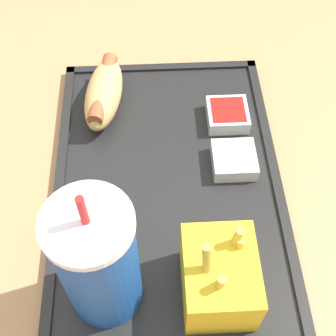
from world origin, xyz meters
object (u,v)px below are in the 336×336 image
sauce_cup_ketchup (227,115)px  soda_cup (98,262)px  fries_carton (219,277)px  hot_dog_far (104,93)px  sauce_cup_mayo (234,160)px

sauce_cup_ketchup → soda_cup: bearing=146.4°
fries_carton → hot_dog_far: bearing=24.8°
soda_cup → hot_dog_far: 0.28m
fries_carton → sauce_cup_mayo: size_ratio=2.00×
sauce_cup_mayo → fries_carton: bearing=166.5°
hot_dog_far → soda_cup: bearing=-178.0°
soda_cup → sauce_cup_mayo: soda_cup is taller
soda_cup → sauce_cup_mayo: size_ratio=3.62×
soda_cup → hot_dog_far: (0.28, 0.01, -0.06)m
soda_cup → hot_dog_far: size_ratio=1.48×
hot_dog_far → sauce_cup_mayo: size_ratio=2.44×
sauce_cup_ketchup → fries_carton: bearing=170.4°
soda_cup → fries_carton: 0.13m
hot_dog_far → sauce_cup_ketchup: size_ratio=2.44×
fries_carton → sauce_cup_ketchup: fries_carton is taller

